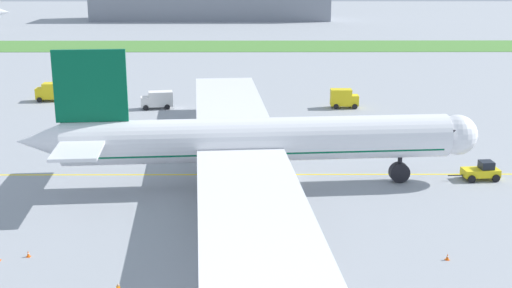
{
  "coord_description": "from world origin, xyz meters",
  "views": [
    {
      "loc": [
        -4.03,
        -75.04,
        25.48
      ],
      "look_at": [
        -3.62,
        3.08,
        3.41
      ],
      "focal_mm": 47.63,
      "sensor_mm": 36.0,
      "label": 1
    }
  ],
  "objects_px": {
    "airliner_foreground": "(251,141)",
    "service_truck_baggage_loader": "(51,91)",
    "traffic_cone_port_wing": "(447,257)",
    "traffic_cone_starboard_wing": "(28,254)",
    "pushback_tug": "(482,171)",
    "service_truck_catering_van": "(344,98)",
    "service_truck_fuel_bowser": "(158,99)"
  },
  "relations": [
    {
      "from": "airliner_foreground",
      "to": "service_truck_baggage_loader",
      "type": "relative_size",
      "value": 16.21
    },
    {
      "from": "traffic_cone_port_wing",
      "to": "traffic_cone_starboard_wing",
      "type": "xyz_separation_m",
      "value": [
        -36.28,
        0.79,
        0.0
      ]
    },
    {
      "from": "pushback_tug",
      "to": "service_truck_catering_van",
      "type": "xyz_separation_m",
      "value": [
        -11.14,
        38.01,
        0.68
      ]
    },
    {
      "from": "service_truck_catering_van",
      "to": "traffic_cone_port_wing",
      "type": "bearing_deg",
      "value": -88.77
    },
    {
      "from": "airliner_foreground",
      "to": "traffic_cone_starboard_wing",
      "type": "relative_size",
      "value": 142.11
    },
    {
      "from": "airliner_foreground",
      "to": "service_truck_fuel_bowser",
      "type": "xyz_separation_m",
      "value": [
        -15.93,
        39.84,
        -3.77
      ]
    },
    {
      "from": "pushback_tug",
      "to": "service_truck_fuel_bowser",
      "type": "relative_size",
      "value": 1.06
    },
    {
      "from": "traffic_cone_port_wing",
      "to": "service_truck_fuel_bowser",
      "type": "relative_size",
      "value": 0.1
    },
    {
      "from": "airliner_foreground",
      "to": "traffic_cone_port_wing",
      "type": "distance_m",
      "value": 26.09
    },
    {
      "from": "traffic_cone_port_wing",
      "to": "traffic_cone_starboard_wing",
      "type": "height_order",
      "value": "same"
    },
    {
      "from": "pushback_tug",
      "to": "traffic_cone_starboard_wing",
      "type": "relative_size",
      "value": 10.37
    },
    {
      "from": "airliner_foreground",
      "to": "pushback_tug",
      "type": "xyz_separation_m",
      "value": [
        26.76,
        2.2,
        -4.32
      ]
    },
    {
      "from": "pushback_tug",
      "to": "service_truck_catering_van",
      "type": "height_order",
      "value": "service_truck_catering_van"
    },
    {
      "from": "airliner_foreground",
      "to": "traffic_cone_starboard_wing",
      "type": "distance_m",
      "value": 27.23
    },
    {
      "from": "traffic_cone_port_wing",
      "to": "service_truck_fuel_bowser",
      "type": "distance_m",
      "value": 67.59
    },
    {
      "from": "airliner_foreground",
      "to": "service_truck_catering_van",
      "type": "bearing_deg",
      "value": 68.77
    },
    {
      "from": "airliner_foreground",
      "to": "service_truck_fuel_bowser",
      "type": "height_order",
      "value": "airliner_foreground"
    },
    {
      "from": "service_truck_baggage_loader",
      "to": "service_truck_fuel_bowser",
      "type": "bearing_deg",
      "value": -17.71
    },
    {
      "from": "traffic_cone_port_wing",
      "to": "service_truck_baggage_loader",
      "type": "relative_size",
      "value": 0.11
    },
    {
      "from": "traffic_cone_port_wing",
      "to": "service_truck_fuel_bowser",
      "type": "bearing_deg",
      "value": 119.06
    },
    {
      "from": "pushback_tug",
      "to": "service_truck_fuel_bowser",
      "type": "xyz_separation_m",
      "value": [
        -42.69,
        37.63,
        0.56
      ]
    },
    {
      "from": "traffic_cone_starboard_wing",
      "to": "service_truck_baggage_loader",
      "type": "relative_size",
      "value": 0.11
    },
    {
      "from": "airliner_foreground",
      "to": "traffic_cone_port_wing",
      "type": "bearing_deg",
      "value": -48.7
    },
    {
      "from": "service_truck_fuel_bowser",
      "to": "service_truck_catering_van",
      "type": "bearing_deg",
      "value": 0.69
    },
    {
      "from": "airliner_foreground",
      "to": "service_truck_catering_van",
      "type": "distance_m",
      "value": 43.3
    },
    {
      "from": "pushback_tug",
      "to": "traffic_cone_port_wing",
      "type": "bearing_deg",
      "value": -114.72
    },
    {
      "from": "airliner_foreground",
      "to": "traffic_cone_port_wing",
      "type": "xyz_separation_m",
      "value": [
        16.89,
        -19.23,
        -5.05
      ]
    },
    {
      "from": "traffic_cone_starboard_wing",
      "to": "service_truck_fuel_bowser",
      "type": "xyz_separation_m",
      "value": [
        3.46,
        58.27,
        1.28
      ]
    },
    {
      "from": "service_truck_baggage_loader",
      "to": "airliner_foreground",
      "type": "bearing_deg",
      "value": -52.29
    },
    {
      "from": "service_truck_fuel_bowser",
      "to": "airliner_foreground",
      "type": "bearing_deg",
      "value": -68.21
    },
    {
      "from": "service_truck_catering_van",
      "to": "airliner_foreground",
      "type": "bearing_deg",
      "value": -111.23
    },
    {
      "from": "traffic_cone_port_wing",
      "to": "airliner_foreground",
      "type": "bearing_deg",
      "value": 131.3
    }
  ]
}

